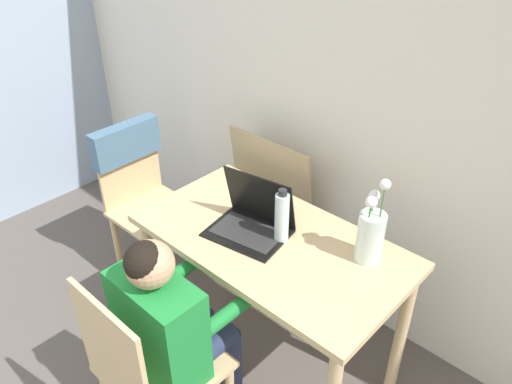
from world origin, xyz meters
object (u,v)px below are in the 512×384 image
Objects in this scene: chair_spare at (138,178)px; water_bottle at (282,217)px; chair_occupied at (149,372)px; person_seated at (170,321)px; laptop at (253,218)px; flower_vase at (371,233)px.

chair_spare is 3.69× the size of water_bottle.
water_bottle is at bearing -97.84° from chair_occupied.
water_bottle is (0.09, 0.51, 0.24)m from person_seated.
chair_spare is 1.08m from water_bottle.
laptop is 0.98× the size of flower_vase.
flower_vase is at bearing 9.77° from laptop.
water_bottle is (0.13, 0.02, 0.06)m from laptop.
flower_vase reaches higher than person_seated.
laptop is at bearing -160.20° from flower_vase.
chair_spare is 2.50× the size of laptop.
chair_spare is at bearing -34.62° from chair_occupied.
chair_occupied is 0.96m from flower_vase.
person_seated reaches higher than laptop.
water_bottle is (-0.31, -0.14, -0.01)m from flower_vase.
chair_occupied is at bearing -98.06° from water_bottle.
person_seated is at bearing -90.00° from chair_occupied.
chair_spare is at bearing -175.92° from flower_vase.
flower_vase is at bearing -117.59° from chair_occupied.
person_seated is (0.00, 0.12, 0.17)m from chair_occupied.
person_seated is (0.96, -0.55, 0.03)m from chair_spare.
chair_occupied is at bearing -95.89° from laptop.
water_bottle is at bearing 0.45° from laptop.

